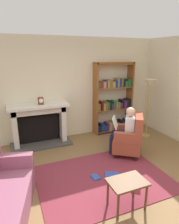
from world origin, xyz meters
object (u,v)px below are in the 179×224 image
(mantel_clock, at_px, (41,101))
(side_table, at_px, (127,185))
(fireplace, at_px, (39,123))
(armchair_reading, at_px, (130,138))
(bookshelf, at_px, (113,101))
(floor_lamp, at_px, (150,89))
(seated_reader, at_px, (125,129))

(mantel_clock, bearing_deg, side_table, -73.93)
(fireplace, relative_size, armchair_reading, 1.55)
(fireplace, height_order, mantel_clock, mantel_clock)
(bookshelf, distance_m, floor_lamp, 1.08)
(fireplace, xyz_separation_m, seated_reader, (1.71, -1.34, 0.05))
(mantel_clock, xyz_separation_m, seated_reader, (1.65, -1.24, -0.54))
(fireplace, bearing_deg, seated_reader, -38.06)
(armchair_reading, distance_m, seated_reader, 0.23)
(fireplace, bearing_deg, armchair_reading, -37.90)
(armchair_reading, bearing_deg, side_table, 0.30)
(armchair_reading, relative_size, floor_lamp, 0.60)
(bookshelf, height_order, floor_lamp, bookshelf)
(bookshelf, height_order, armchair_reading, bookshelf)
(fireplace, distance_m, armchair_reading, 2.29)
(mantel_clock, bearing_deg, floor_lamp, -11.41)
(bookshelf, xyz_separation_m, armchair_reading, (-0.35, -1.44, -0.52))
(fireplace, height_order, side_table, fireplace)
(fireplace, distance_m, mantel_clock, 0.60)
(armchair_reading, bearing_deg, mantel_clock, -91.72)
(bookshelf, height_order, seated_reader, bookshelf)
(bookshelf, xyz_separation_m, seated_reader, (-0.45, -1.37, -0.32))
(mantel_clock, xyz_separation_m, side_table, (0.78, -2.70, -0.77))
(mantel_clock, relative_size, seated_reader, 0.15)
(bookshelf, distance_m, side_table, 3.17)
(side_table, distance_m, floor_lamp, 3.10)
(armchair_reading, bearing_deg, floor_lamp, 159.96)
(bookshelf, distance_m, armchair_reading, 1.57)
(bookshelf, relative_size, seated_reader, 1.79)
(mantel_clock, height_order, bookshelf, bookshelf)
(floor_lamp, bearing_deg, side_table, -133.56)
(bookshelf, height_order, side_table, bookshelf)
(fireplace, height_order, armchair_reading, fireplace)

